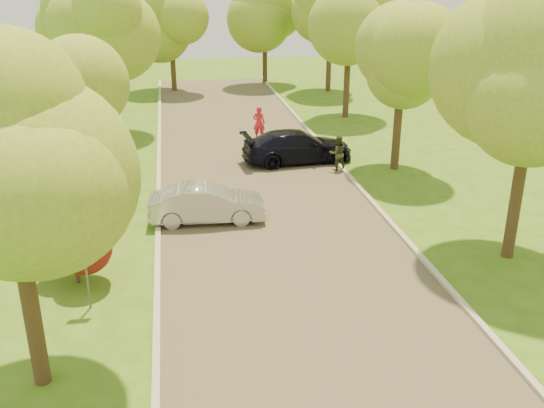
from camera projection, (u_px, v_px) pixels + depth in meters
ground at (341, 378)px, 13.42m from camera, size 100.00×100.00×0.00m
road at (278, 232)px, 20.75m from camera, size 8.00×60.00×0.01m
curb_left at (158, 239)px, 20.10m from camera, size 0.18×60.00×0.12m
curb_right at (391, 223)px, 21.36m from camera, size 0.18×60.00×0.12m
street_sign at (84, 255)px, 15.61m from camera, size 0.55×0.06×2.17m
red_shrub at (74, 248)px, 17.07m from camera, size 1.70×1.70×1.95m
tree_l_mida at (17, 156)px, 11.45m from camera, size 4.71×4.60×7.39m
tree_l_midb at (71, 83)px, 21.67m from camera, size 4.30×4.20×6.62m
tree_l_far at (105, 30)px, 30.58m from camera, size 4.92×4.80×7.79m
tree_r_mida at (542, 79)px, 17.06m from camera, size 5.13×5.00×7.95m
tree_r_midb at (407, 58)px, 25.48m from camera, size 4.51×4.40×7.01m
tree_r_far at (354, 16)px, 34.40m from camera, size 5.33×5.20×8.34m
tree_bg_a at (77, 21)px, 37.60m from camera, size 5.12×5.00×7.72m
tree_bg_b at (334, 11)px, 42.00m from camera, size 5.12×5.00×7.95m
tree_bg_c at (173, 19)px, 42.30m from camera, size 4.92×4.80×7.33m
tree_bg_d at (268, 11)px, 45.12m from camera, size 5.12×5.00×7.72m
silver_sedan at (207, 203)px, 21.41m from camera, size 4.16×1.65×1.35m
dark_sedan at (297, 146)px, 27.92m from camera, size 5.29×2.57×1.48m
person_striped at (259, 123)px, 31.46m from camera, size 0.74×0.60×1.75m
person_olive at (338, 153)px, 26.74m from camera, size 0.78×0.61×1.57m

